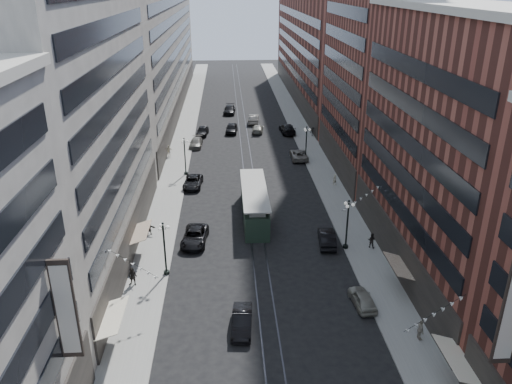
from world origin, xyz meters
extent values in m
plane|color=black|center=(0.00, 60.00, 0.00)|extent=(220.00, 220.00, 0.00)
cube|color=gray|center=(-11.00, 70.00, 0.07)|extent=(4.00, 180.00, 0.15)
cube|color=gray|center=(11.00, 70.00, 0.07)|extent=(4.00, 180.00, 0.15)
cube|color=#2D2D33|center=(-0.70, 70.00, 0.01)|extent=(0.12, 180.00, 0.02)
cube|color=#2D2D33|center=(0.70, 70.00, 0.01)|extent=(0.12, 180.00, 0.02)
cube|color=#ACA699|center=(-17.00, 33.00, 14.00)|extent=(8.00, 36.00, 28.00)
cube|color=#ACA699|center=(-17.00, 96.00, 13.00)|extent=(8.00, 90.00, 26.00)
cube|color=brown|center=(17.00, 28.00, 12.00)|extent=(8.00, 30.00, 24.00)
cube|color=brown|center=(17.00, 56.00, 21.00)|extent=(8.00, 26.00, 42.00)
cube|color=brown|center=(17.00, 105.00, 12.00)|extent=(8.00, 72.00, 24.00)
cylinder|color=black|center=(-9.20, 28.00, 0.30)|extent=(0.56, 0.56, 0.30)
cylinder|color=black|center=(-9.20, 28.00, 2.75)|extent=(0.18, 0.18, 5.20)
sphere|color=black|center=(-9.20, 28.00, 5.55)|extent=(0.24, 0.24, 0.24)
sphere|color=white|center=(-8.75, 28.00, 5.15)|extent=(0.36, 0.36, 0.36)
sphere|color=white|center=(-9.42, 28.39, 5.15)|extent=(0.36, 0.36, 0.36)
sphere|color=white|center=(-9.42, 27.61, 5.15)|extent=(0.36, 0.36, 0.36)
cylinder|color=black|center=(-9.20, 55.00, 0.30)|extent=(0.56, 0.56, 0.30)
cylinder|color=black|center=(-9.20, 55.00, 2.75)|extent=(0.18, 0.18, 5.20)
sphere|color=black|center=(-9.20, 55.00, 5.55)|extent=(0.24, 0.24, 0.24)
sphere|color=white|center=(-8.75, 55.00, 5.15)|extent=(0.36, 0.36, 0.36)
sphere|color=white|center=(-9.42, 55.39, 5.15)|extent=(0.36, 0.36, 0.36)
sphere|color=white|center=(-9.42, 54.61, 5.15)|extent=(0.36, 0.36, 0.36)
cylinder|color=black|center=(9.20, 32.00, 0.30)|extent=(0.56, 0.56, 0.30)
cylinder|color=black|center=(9.20, 32.00, 2.75)|extent=(0.18, 0.18, 5.20)
sphere|color=black|center=(9.20, 32.00, 5.55)|extent=(0.24, 0.24, 0.24)
sphere|color=white|center=(9.65, 32.00, 5.15)|extent=(0.36, 0.36, 0.36)
sphere|color=white|center=(8.97, 32.39, 5.15)|extent=(0.36, 0.36, 0.36)
sphere|color=white|center=(8.97, 31.61, 5.15)|extent=(0.36, 0.36, 0.36)
cylinder|color=black|center=(9.20, 60.00, 0.30)|extent=(0.56, 0.56, 0.30)
cylinder|color=black|center=(9.20, 60.00, 2.75)|extent=(0.18, 0.18, 5.20)
sphere|color=black|center=(9.20, 60.00, 5.55)|extent=(0.24, 0.24, 0.24)
sphere|color=white|center=(9.65, 60.00, 5.15)|extent=(0.36, 0.36, 0.36)
sphere|color=white|center=(8.97, 60.39, 5.15)|extent=(0.36, 0.36, 0.36)
sphere|color=white|center=(8.97, 59.61, 5.15)|extent=(0.36, 0.36, 0.36)
cube|color=#1F3125|center=(0.00, 40.38, 1.42)|extent=(2.73, 13.10, 2.84)
cube|color=gray|center=(0.00, 40.38, 3.17)|extent=(1.75, 12.01, 0.66)
cube|color=gray|center=(0.00, 40.38, 3.60)|extent=(2.95, 13.32, 0.16)
cylinder|color=black|center=(0.00, 35.47, 0.38)|extent=(2.51, 0.76, 0.76)
cylinder|color=black|center=(0.00, 45.30, 0.38)|extent=(2.51, 0.76, 0.76)
imported|color=black|center=(-6.80, 34.31, 0.77)|extent=(3.05, 5.73, 1.53)
imported|color=gray|center=(8.40, 22.03, 0.69)|extent=(1.94, 4.19, 1.39)
imported|color=black|center=(-2.20, 19.49, 0.75)|extent=(1.89, 4.63, 1.49)
imported|color=black|center=(-12.06, 26.24, 1.04)|extent=(0.96, 0.67, 1.79)
imported|color=gray|center=(11.71, 17.18, 1.05)|extent=(0.53, 1.07, 1.79)
imported|color=black|center=(-7.91, 50.42, 0.71)|extent=(2.76, 5.31, 1.43)
imported|color=#646159|center=(-8.40, 68.53, 0.72)|extent=(2.33, 5.08, 1.44)
imported|color=black|center=(-7.58, 75.43, 0.81)|extent=(2.48, 4.97, 1.63)
imported|color=black|center=(7.40, 33.10, 0.79)|extent=(2.13, 4.91, 1.57)
imported|color=slate|center=(8.28, 61.08, 0.76)|extent=(2.52, 5.45, 1.51)
imported|color=black|center=(8.17, 75.87, 0.87)|extent=(2.82, 6.14, 1.74)
imported|color=black|center=(-2.20, 76.70, 0.87)|extent=(2.53, 5.25, 1.73)
imported|color=slate|center=(2.30, 83.28, 0.89)|extent=(2.36, 5.54, 1.78)
imported|color=black|center=(-11.97, 36.31, 0.92)|extent=(1.47, 0.61, 1.54)
imported|color=beige|center=(-12.41, 63.13, 1.10)|extent=(1.18, 0.67, 1.90)
imported|color=black|center=(11.92, 31.93, 0.98)|extent=(0.92, 0.78, 1.65)
imported|color=#BBB69B|center=(11.63, 49.61, 0.95)|extent=(0.69, 0.59, 1.60)
imported|color=black|center=(12.50, 73.22, 0.97)|extent=(1.14, 0.72, 1.63)
imported|color=gray|center=(2.70, 76.80, 0.69)|extent=(2.48, 4.98, 1.39)
imported|color=black|center=(-2.42, 91.42, 0.83)|extent=(2.79, 5.91, 1.66)
camera|label=1|loc=(-3.05, -13.69, 26.21)|focal=35.00mm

